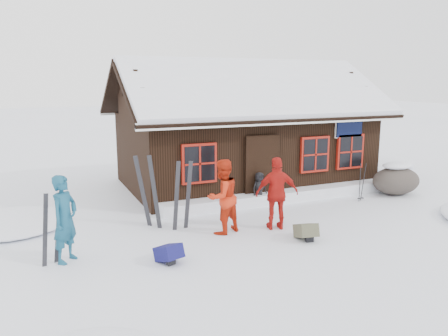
{
  "coord_description": "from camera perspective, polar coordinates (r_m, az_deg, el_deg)",
  "views": [
    {
      "loc": [
        -5.32,
        -8.87,
        3.6
      ],
      "look_at": [
        -0.63,
        1.79,
        1.3
      ],
      "focal_mm": 35.0,
      "sensor_mm": 36.0,
      "label": 1
    }
  ],
  "objects": [
    {
      "name": "ground",
      "position": [
        10.95,
        6.85,
        -8.1
      ],
      "size": [
        120.0,
        120.0,
        0.0
      ],
      "primitive_type": "plane",
      "color": "white",
      "rests_on": "ground"
    },
    {
      "name": "mountain_hut",
      "position": [
        15.57,
        2.43,
        3.69
      ],
      "size": [
        8.9,
        6.09,
        4.42
      ],
      "color": "black",
      "rests_on": "ground"
    },
    {
      "name": "snow_drift",
      "position": [
        13.49,
        7.51,
        -3.64
      ],
      "size": [
        7.6,
        0.6,
        0.35
      ],
      "primitive_type": "cube",
      "color": "white",
      "rests_on": "ground"
    },
    {
      "name": "snow_mounds",
      "position": [
        13.3,
        8.92,
        -4.68
      ],
      "size": [
        20.6,
        13.2,
        0.48
      ],
      "color": "white",
      "rests_on": "ground"
    },
    {
      "name": "skier_teal",
      "position": [
        9.38,
        -20.07,
        -6.26
      ],
      "size": [
        0.75,
        0.78,
        1.8
      ],
      "primitive_type": "imported",
      "rotation": [
        0.0,
        0.0,
        0.86
      ],
      "color": "navy",
      "rests_on": "ground"
    },
    {
      "name": "skier_orange_left",
      "position": [
        10.46,
        -0.2,
        -3.77
      ],
      "size": [
        1.06,
        0.95,
        1.81
      ],
      "primitive_type": "imported",
      "rotation": [
        0.0,
        0.0,
        3.5
      ],
      "color": "red",
      "rests_on": "ground"
    },
    {
      "name": "skier_orange_right",
      "position": [
        10.83,
        6.93,
        -3.31
      ],
      "size": [
        1.14,
        0.73,
        1.81
      ],
      "primitive_type": "imported",
      "rotation": [
        0.0,
        0.0,
        2.85
      ],
      "color": "#B01712",
      "rests_on": "ground"
    },
    {
      "name": "skier_crouched",
      "position": [
        12.98,
        4.63,
        -2.7
      ],
      "size": [
        0.53,
        0.39,
        0.99
      ],
      "primitive_type": "imported",
      "rotation": [
        0.0,
        0.0,
        0.15
      ],
      "color": "black",
      "rests_on": "ground"
    },
    {
      "name": "boulder",
      "position": [
        15.24,
        21.55,
        -1.43
      ],
      "size": [
        1.63,
        1.22,
        0.95
      ],
      "color": "#4C433D",
      "rests_on": "ground"
    },
    {
      "name": "ski_pair_left",
      "position": [
        9.42,
        -21.58,
        -7.53
      ],
      "size": [
        0.49,
        0.16,
        1.51
      ],
      "rotation": [
        0.0,
        0.0,
        0.19
      ],
      "color": "black",
      "rests_on": "ground"
    },
    {
      "name": "ski_pair_mid",
      "position": [
        11.07,
        -9.81,
        -3.15
      ],
      "size": [
        0.59,
        0.41,
        1.88
      ],
      "rotation": [
        0.0,
        0.0,
        -0.6
      ],
      "color": "black",
      "rests_on": "ground"
    },
    {
      "name": "ski_pair_right",
      "position": [
        10.82,
        -5.45,
        -3.71
      ],
      "size": [
        0.54,
        0.15,
        1.77
      ],
      "rotation": [
        0.0,
        0.0,
        -0.14
      ],
      "color": "black",
      "rests_on": "ground"
    },
    {
      "name": "ski_poles",
      "position": [
        14.01,
        17.53,
        -1.86
      ],
      "size": [
        0.22,
        0.11,
        1.21
      ],
      "color": "black",
      "rests_on": "ground"
    },
    {
      "name": "backpack_blue",
      "position": [
        9.07,
        -7.22,
        -11.31
      ],
      "size": [
        0.55,
        0.63,
        0.29
      ],
      "primitive_type": "cube",
      "rotation": [
        0.0,
        0.0,
        0.31
      ],
      "color": "#12124E",
      "rests_on": "ground"
    },
    {
      "name": "backpack_olive",
      "position": [
        10.39,
        10.64,
        -8.42
      ],
      "size": [
        0.52,
        0.63,
        0.3
      ],
      "primitive_type": "cube",
      "rotation": [
        0.0,
        0.0,
        -0.2
      ],
      "color": "#4C4B36",
      "rests_on": "ground"
    }
  ]
}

